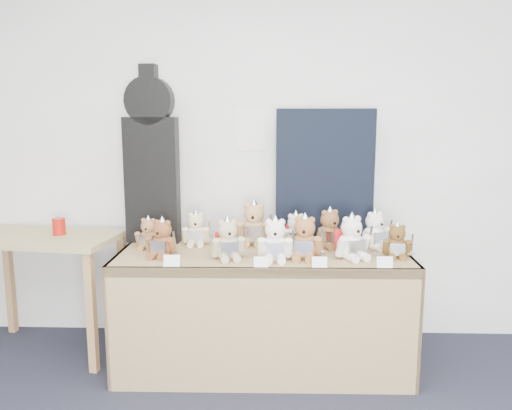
{
  "coord_description": "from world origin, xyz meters",
  "views": [
    {
      "loc": [
        0.1,
        -1.05,
        1.56
      ],
      "look_at": [
        -0.0,
        1.9,
        1.06
      ],
      "focal_mm": 35.0,
      "sensor_mm": 36.0,
      "label": 1
    }
  ],
  "objects_px": {
    "red_cup": "(59,226)",
    "teddy_back_centre_left": "(254,225)",
    "side_table": "(44,254)",
    "teddy_back_centre_right": "(296,232)",
    "teddy_front_far_left": "(162,240)",
    "teddy_front_end": "(397,242)",
    "teddy_front_right": "(305,239)",
    "teddy_back_end": "(375,231)",
    "teddy_front_left": "(228,241)",
    "teddy_front_far_right": "(352,239)",
    "teddy_back_far_left": "(148,235)",
    "teddy_back_right": "(330,230)",
    "teddy_front_centre": "(275,241)",
    "teddy_back_left": "(196,230)",
    "display_table": "(263,279)",
    "guitar_case": "(151,157)"
  },
  "relations": [
    {
      "from": "red_cup",
      "to": "teddy_back_centre_left",
      "type": "distance_m",
      "value": 1.29
    },
    {
      "from": "side_table",
      "to": "teddy_back_centre_right",
      "type": "bearing_deg",
      "value": 7.11
    },
    {
      "from": "teddy_front_far_left",
      "to": "teddy_front_end",
      "type": "height_order",
      "value": "teddy_front_far_left"
    },
    {
      "from": "teddy_front_right",
      "to": "teddy_back_end",
      "type": "height_order",
      "value": "teddy_front_right"
    },
    {
      "from": "side_table",
      "to": "teddy_back_end",
      "type": "distance_m",
      "value": 2.19
    },
    {
      "from": "red_cup",
      "to": "teddy_front_left",
      "type": "distance_m",
      "value": 1.2
    },
    {
      "from": "side_table",
      "to": "teddy_front_far_right",
      "type": "bearing_deg",
      "value": -0.21
    },
    {
      "from": "teddy_front_far_left",
      "to": "red_cup",
      "type": "bearing_deg",
      "value": 173.09
    },
    {
      "from": "teddy_back_far_left",
      "to": "teddy_front_far_left",
      "type": "bearing_deg",
      "value": -51.58
    },
    {
      "from": "teddy_front_right",
      "to": "teddy_back_right",
      "type": "relative_size",
      "value": 1.03
    },
    {
      "from": "teddy_front_end",
      "to": "teddy_back_right",
      "type": "height_order",
      "value": "teddy_back_right"
    },
    {
      "from": "teddy_back_centre_right",
      "to": "teddy_back_end",
      "type": "height_order",
      "value": "teddy_back_end"
    },
    {
      "from": "red_cup",
      "to": "teddy_back_centre_right",
      "type": "height_order",
      "value": "teddy_back_centre_right"
    },
    {
      "from": "teddy_front_centre",
      "to": "teddy_back_right",
      "type": "bearing_deg",
      "value": 41.73
    },
    {
      "from": "teddy_front_end",
      "to": "teddy_back_right",
      "type": "distance_m",
      "value": 0.44
    },
    {
      "from": "teddy_front_left",
      "to": "teddy_back_centre_right",
      "type": "bearing_deg",
      "value": 19.56
    },
    {
      "from": "teddy_back_right",
      "to": "teddy_back_end",
      "type": "bearing_deg",
      "value": -23.18
    },
    {
      "from": "teddy_back_centre_left",
      "to": "teddy_front_far_left",
      "type": "bearing_deg",
      "value": -143.74
    },
    {
      "from": "teddy_front_right",
      "to": "teddy_back_end",
      "type": "distance_m",
      "value": 0.54
    },
    {
      "from": "teddy_back_left",
      "to": "teddy_back_far_left",
      "type": "xyz_separation_m",
      "value": [
        -0.29,
        -0.11,
        -0.01
      ]
    },
    {
      "from": "teddy_back_far_left",
      "to": "teddy_front_right",
      "type": "bearing_deg",
      "value": -7.36
    },
    {
      "from": "teddy_front_far_right",
      "to": "teddy_back_far_left",
      "type": "height_order",
      "value": "teddy_front_far_right"
    },
    {
      "from": "teddy_front_far_left",
      "to": "teddy_back_centre_right",
      "type": "relative_size",
      "value": 1.03
    },
    {
      "from": "teddy_back_centre_left",
      "to": "display_table",
      "type": "bearing_deg",
      "value": -71.16
    },
    {
      "from": "side_table",
      "to": "teddy_back_left",
      "type": "xyz_separation_m",
      "value": [
        1.02,
        0.01,
        0.17
      ]
    },
    {
      "from": "teddy_front_right",
      "to": "teddy_front_far_right",
      "type": "xyz_separation_m",
      "value": [
        0.28,
        0.02,
        -0.0
      ]
    },
    {
      "from": "teddy_back_centre_right",
      "to": "teddy_back_far_left",
      "type": "relative_size",
      "value": 1.12
    },
    {
      "from": "teddy_front_right",
      "to": "teddy_back_right",
      "type": "height_order",
      "value": "teddy_front_right"
    },
    {
      "from": "teddy_back_centre_left",
      "to": "teddy_back_right",
      "type": "relative_size",
      "value": 1.13
    },
    {
      "from": "teddy_back_far_left",
      "to": "side_table",
      "type": "bearing_deg",
      "value": 177.08
    },
    {
      "from": "teddy_back_end",
      "to": "teddy_back_centre_right",
      "type": "bearing_deg",
      "value": 149.13
    },
    {
      "from": "teddy_front_end",
      "to": "teddy_back_far_left",
      "type": "distance_m",
      "value": 1.54
    },
    {
      "from": "teddy_front_centre",
      "to": "teddy_back_right",
      "type": "xyz_separation_m",
      "value": [
        0.35,
        0.32,
        -0.0
      ]
    },
    {
      "from": "display_table",
      "to": "teddy_back_far_left",
      "type": "relative_size",
      "value": 8.05
    },
    {
      "from": "teddy_back_end",
      "to": "teddy_back_far_left",
      "type": "distance_m",
      "value": 1.45
    },
    {
      "from": "guitar_case",
      "to": "teddy_front_end",
      "type": "height_order",
      "value": "guitar_case"
    },
    {
      "from": "guitar_case",
      "to": "teddy_front_end",
      "type": "distance_m",
      "value": 1.65
    },
    {
      "from": "teddy_front_end",
      "to": "teddy_back_far_left",
      "type": "height_order",
      "value": "teddy_front_end"
    },
    {
      "from": "side_table",
      "to": "red_cup",
      "type": "distance_m",
      "value": 0.22
    },
    {
      "from": "teddy_front_far_left",
      "to": "teddy_back_centre_right",
      "type": "bearing_deg",
      "value": 33.43
    },
    {
      "from": "teddy_front_end",
      "to": "teddy_back_centre_right",
      "type": "relative_size",
      "value": 0.91
    },
    {
      "from": "side_table",
      "to": "teddy_front_left",
      "type": "xyz_separation_m",
      "value": [
        1.26,
        -0.32,
        0.18
      ]
    },
    {
      "from": "teddy_front_centre",
      "to": "teddy_back_right",
      "type": "relative_size",
      "value": 1.0
    },
    {
      "from": "teddy_back_centre_left",
      "to": "teddy_back_far_left",
      "type": "height_order",
      "value": "teddy_back_centre_left"
    },
    {
      "from": "teddy_front_far_left",
      "to": "teddy_back_far_left",
      "type": "height_order",
      "value": "teddy_front_far_left"
    },
    {
      "from": "teddy_front_end",
      "to": "teddy_back_end",
      "type": "xyz_separation_m",
      "value": [
        -0.09,
        0.22,
        0.02
      ]
    },
    {
      "from": "red_cup",
      "to": "teddy_front_far_right",
      "type": "xyz_separation_m",
      "value": [
        1.89,
        -0.3,
        -0.0
      ]
    },
    {
      "from": "teddy_front_centre",
      "to": "teddy_back_centre_right",
      "type": "xyz_separation_m",
      "value": [
        0.13,
        0.32,
        -0.01
      ]
    },
    {
      "from": "teddy_front_far_left",
      "to": "teddy_front_right",
      "type": "xyz_separation_m",
      "value": [
        0.85,
        -0.01,
        0.01
      ]
    },
    {
      "from": "teddy_front_far_right",
      "to": "teddy_back_centre_left",
      "type": "height_order",
      "value": "teddy_back_centre_left"
    }
  ]
}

